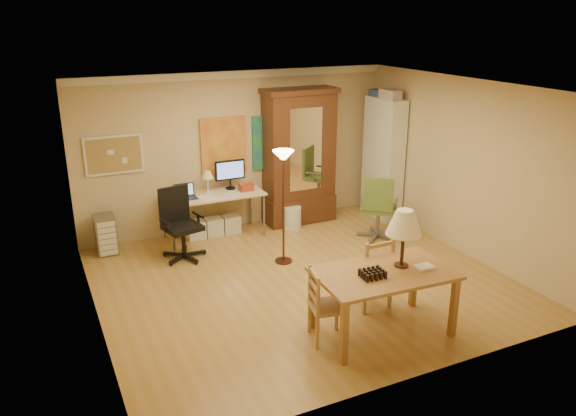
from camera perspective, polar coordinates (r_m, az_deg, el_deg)
name	(u,v)px	position (r m, az deg, el deg)	size (l,w,h in m)	color
floor	(302,281)	(8.03, 1.38, -7.38)	(5.50, 5.50, 0.00)	#A77D3B
crown_molding	(236,74)	(9.49, -5.34, 13.36)	(5.50, 0.08, 0.12)	white
corkboard	(114,155)	(9.20, -17.26, 5.18)	(0.90, 0.04, 0.62)	tan
art_panel_left	(224,147)	(9.61, -6.55, 6.20)	(0.80, 0.04, 1.00)	yellow
art_panel_right	(272,142)	(9.93, -1.61, 6.73)	(0.75, 0.04, 0.95)	#245F91
dining_table	(391,258)	(6.57, 10.46, -4.98)	(1.62, 1.02, 1.48)	olive
ladder_chair_back	(372,274)	(7.27, 8.50, -6.66)	(0.45, 0.43, 0.96)	#AE7D4F
ladder_chair_left	(325,307)	(6.52, 3.80, -10.03)	(0.47, 0.48, 0.88)	#AE7D4F
torchiere_lamp	(283,174)	(8.12, -0.48, 3.51)	(0.32, 0.32, 1.74)	#47231C
computer_desk	(215,210)	(9.51, -7.44, -0.20)	(1.66, 0.73, 1.26)	#C3B98F
office_chair_black	(182,240)	(8.79, -10.70, -3.19)	(0.68, 0.68, 1.11)	black
office_chair_green	(378,222)	(9.49, 9.09, -1.38)	(0.71, 0.71, 1.11)	slate
drawer_cart	(106,235)	(9.24, -18.03, -2.58)	(0.31, 0.37, 0.62)	slate
armoire	(299,165)	(9.99, 1.09, 4.39)	(1.30, 0.62, 2.39)	#39210F
bookshelf	(383,159)	(10.35, 9.63, 4.93)	(0.33, 0.87, 2.19)	white
wastebin	(292,218)	(9.82, 0.42, -1.01)	(0.32, 0.32, 0.40)	silver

